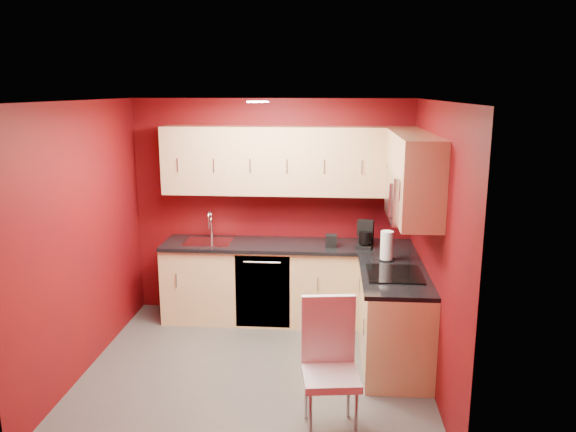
# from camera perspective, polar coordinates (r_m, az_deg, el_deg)

# --- Properties ---
(floor) EXTENTS (3.20, 3.20, 0.00)m
(floor) POSITION_cam_1_polar(r_m,az_deg,el_deg) (5.54, -3.22, -15.23)
(floor) COLOR #494744
(floor) RESTS_ON ground
(ceiling) EXTENTS (3.20, 3.20, 0.00)m
(ceiling) POSITION_cam_1_polar(r_m,az_deg,el_deg) (4.89, -3.59, 11.61)
(ceiling) COLOR white
(ceiling) RESTS_ON wall_back
(wall_back) EXTENTS (3.20, 0.00, 3.20)m
(wall_back) POSITION_cam_1_polar(r_m,az_deg,el_deg) (6.52, -1.59, 0.83)
(wall_back) COLOR #620909
(wall_back) RESTS_ON floor
(wall_front) EXTENTS (3.20, 0.00, 3.20)m
(wall_front) POSITION_cam_1_polar(r_m,az_deg,el_deg) (3.67, -6.63, -8.87)
(wall_front) COLOR #620909
(wall_front) RESTS_ON floor
(wall_left) EXTENTS (0.00, 3.00, 3.00)m
(wall_left) POSITION_cam_1_polar(r_m,az_deg,el_deg) (5.52, -20.09, -2.15)
(wall_left) COLOR #620909
(wall_left) RESTS_ON floor
(wall_right) EXTENTS (0.00, 3.00, 3.00)m
(wall_right) POSITION_cam_1_polar(r_m,az_deg,el_deg) (5.11, 14.71, -2.95)
(wall_right) COLOR #620909
(wall_right) RESTS_ON floor
(base_cabinets_back) EXTENTS (2.80, 0.60, 0.87)m
(base_cabinets_back) POSITION_cam_1_polar(r_m,az_deg,el_deg) (6.43, -0.05, -6.87)
(base_cabinets_back) COLOR #E7C584
(base_cabinets_back) RESTS_ON floor
(base_cabinets_right) EXTENTS (0.60, 1.30, 0.87)m
(base_cabinets_right) POSITION_cam_1_polar(r_m,az_deg,el_deg) (5.57, 10.69, -10.33)
(base_cabinets_right) COLOR #E7C584
(base_cabinets_right) RESTS_ON floor
(countertop_back) EXTENTS (2.80, 0.63, 0.04)m
(countertop_back) POSITION_cam_1_polar(r_m,az_deg,el_deg) (6.28, -0.06, -3.00)
(countertop_back) COLOR black
(countertop_back) RESTS_ON base_cabinets_back
(countertop_right) EXTENTS (0.63, 1.27, 0.04)m
(countertop_right) POSITION_cam_1_polar(r_m,az_deg,el_deg) (5.39, 10.75, -5.93)
(countertop_right) COLOR black
(countertop_right) RESTS_ON base_cabinets_right
(upper_cabinets_back) EXTENTS (2.80, 0.35, 0.75)m
(upper_cabinets_back) POSITION_cam_1_polar(r_m,az_deg,el_deg) (6.23, 0.04, 5.65)
(upper_cabinets_back) COLOR tan
(upper_cabinets_back) RESTS_ON wall_back
(upper_cabinets_right) EXTENTS (0.35, 1.55, 0.75)m
(upper_cabinets_right) POSITION_cam_1_polar(r_m,az_deg,el_deg) (5.38, 12.45, 4.89)
(upper_cabinets_right) COLOR tan
(upper_cabinets_right) RESTS_ON wall_right
(microwave) EXTENTS (0.42, 0.76, 0.42)m
(microwave) POSITION_cam_1_polar(r_m,az_deg,el_deg) (5.18, 12.34, 2.04)
(microwave) COLOR silver
(microwave) RESTS_ON upper_cabinets_right
(cooktop) EXTENTS (0.50, 0.55, 0.01)m
(cooktop) POSITION_cam_1_polar(r_m,az_deg,el_deg) (5.35, 10.75, -5.80)
(cooktop) COLOR black
(cooktop) RESTS_ON countertop_right
(sink) EXTENTS (0.52, 0.42, 0.35)m
(sink) POSITION_cam_1_polar(r_m,az_deg,el_deg) (6.42, -8.09, -2.29)
(sink) COLOR silver
(sink) RESTS_ON countertop_back
(dishwasher_front) EXTENTS (0.60, 0.02, 0.82)m
(dishwasher_front) POSITION_cam_1_polar(r_m,az_deg,el_deg) (6.19, -2.60, -7.70)
(dishwasher_front) COLOR black
(dishwasher_front) RESTS_ON base_cabinets_back
(downlight) EXTENTS (0.20, 0.20, 0.01)m
(downlight) POSITION_cam_1_polar(r_m,az_deg,el_deg) (5.19, -3.11, 11.51)
(downlight) COLOR white
(downlight) RESTS_ON ceiling
(coffee_maker) EXTENTS (0.22, 0.26, 0.29)m
(coffee_maker) POSITION_cam_1_polar(r_m,az_deg,el_deg) (6.16, 7.79, -1.86)
(coffee_maker) COLOR black
(coffee_maker) RESTS_ON countertop_back
(napkin_holder) EXTENTS (0.12, 0.12, 0.13)m
(napkin_holder) POSITION_cam_1_polar(r_m,az_deg,el_deg) (6.17, 4.42, -2.51)
(napkin_holder) COLOR black
(napkin_holder) RESTS_ON countertop_back
(paper_towel) EXTENTS (0.17, 0.17, 0.30)m
(paper_towel) POSITION_cam_1_polar(r_m,az_deg,el_deg) (5.73, 10.00, -2.99)
(paper_towel) COLOR silver
(paper_towel) RESTS_ON countertop_right
(dining_chair) EXTENTS (0.47, 0.49, 1.04)m
(dining_chair) POSITION_cam_1_polar(r_m,az_deg,el_deg) (4.42, 4.36, -15.27)
(dining_chair) COLOR silver
(dining_chair) RESTS_ON floor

